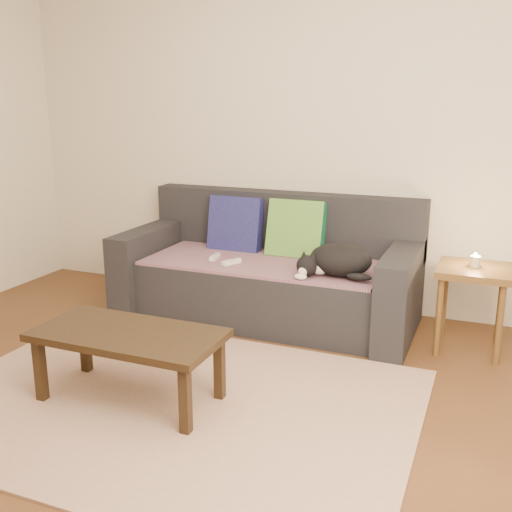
# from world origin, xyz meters

# --- Properties ---
(ground) EXTENTS (4.50, 4.50, 0.00)m
(ground) POSITION_xyz_m (0.00, 0.00, 0.00)
(ground) COLOR brown
(ground) RESTS_ON ground
(back_wall) EXTENTS (4.50, 0.04, 2.60)m
(back_wall) POSITION_xyz_m (0.00, 2.00, 1.30)
(back_wall) COLOR beige
(back_wall) RESTS_ON ground
(sofa) EXTENTS (2.10, 0.94, 0.87)m
(sofa) POSITION_xyz_m (0.00, 1.57, 0.31)
(sofa) COLOR #232328
(sofa) RESTS_ON ground
(throw_blanket) EXTENTS (1.66, 0.74, 0.02)m
(throw_blanket) POSITION_xyz_m (0.00, 1.48, 0.43)
(throw_blanket) COLOR #3C2546
(throw_blanket) RESTS_ON sofa
(cushion_navy) EXTENTS (0.41, 0.18, 0.42)m
(cushion_navy) POSITION_xyz_m (-0.34, 1.74, 0.63)
(cushion_navy) COLOR #0F1641
(cushion_navy) RESTS_ON throw_blanket
(cushion_green) EXTENTS (0.42, 0.21, 0.43)m
(cushion_green) POSITION_xyz_m (0.14, 1.74, 0.63)
(cushion_green) COLOR #0E5C40
(cushion_green) RESTS_ON throw_blanket
(cat) EXTENTS (0.50, 0.36, 0.21)m
(cat) POSITION_xyz_m (0.57, 1.32, 0.54)
(cat) COLOR black
(cat) RESTS_ON throw_blanket
(wii_remote_a) EXTENTS (0.06, 0.15, 0.03)m
(wii_remote_a) POSITION_xyz_m (-0.35, 1.39, 0.46)
(wii_remote_a) COLOR white
(wii_remote_a) RESTS_ON throw_blanket
(wii_remote_b) EXTENTS (0.10, 0.15, 0.03)m
(wii_remote_b) POSITION_xyz_m (-0.18, 1.32, 0.46)
(wii_remote_b) COLOR white
(wii_remote_b) RESTS_ON throw_blanket
(side_table) EXTENTS (0.43, 0.43, 0.54)m
(side_table) POSITION_xyz_m (1.39, 1.48, 0.45)
(side_table) COLOR brown
(side_table) RESTS_ON ground
(candle) EXTENTS (0.06, 0.06, 0.09)m
(candle) POSITION_xyz_m (1.39, 1.48, 0.58)
(candle) COLOR beige
(candle) RESTS_ON side_table
(rug) EXTENTS (2.50, 1.80, 0.01)m
(rug) POSITION_xyz_m (0.00, 0.15, 0.01)
(rug) COLOR tan
(rug) RESTS_ON ground
(coffee_table) EXTENTS (0.98, 0.49, 0.39)m
(coffee_table) POSITION_xyz_m (-0.21, 0.10, 0.34)
(coffee_table) COLOR black
(coffee_table) RESTS_ON rug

